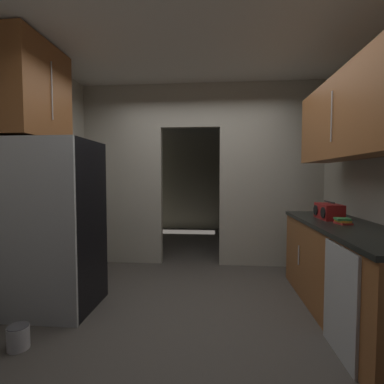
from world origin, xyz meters
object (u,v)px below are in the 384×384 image
paint_can (18,337)px  boombox (329,211)px  book_stack (343,221)px  dishwasher (340,301)px  refrigerator (55,225)px

paint_can → boombox: bearing=22.2°
book_stack → boombox: bearing=91.2°
boombox → paint_can: 3.12m
dishwasher → paint_can: dishwasher is taller
book_stack → paint_can: size_ratio=0.92×
refrigerator → boombox: (2.86, 0.43, 0.12)m
dishwasher → book_stack: 0.89m
refrigerator → paint_can: 1.05m
refrigerator → boombox: 2.89m
refrigerator → paint_can: size_ratio=9.28×
paint_can → book_stack: bearing=16.1°
dishwasher → paint_can: (-2.48, -0.13, -0.33)m
boombox → paint_can: bearing=-157.8°
refrigerator → boombox: size_ratio=4.60×
boombox → paint_can: (-2.77, -1.13, -0.89)m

